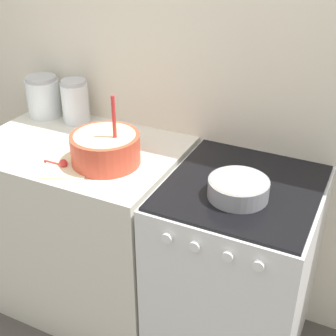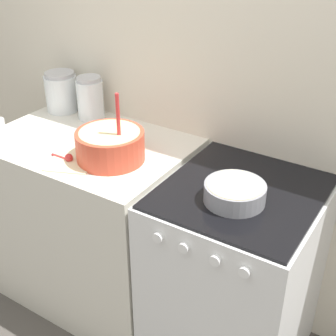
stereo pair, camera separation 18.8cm
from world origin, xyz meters
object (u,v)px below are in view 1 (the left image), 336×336
at_px(stove, 235,274).
at_px(baking_pan, 238,188).
at_px(storage_jar_left, 44,99).
at_px(storage_jar_middle, 76,105).
at_px(mixing_bowl, 105,147).

distance_m(stove, baking_pan, 0.51).
height_order(baking_pan, storage_jar_left, storage_jar_left).
distance_m(storage_jar_left, storage_jar_middle, 0.20).
bearing_deg(mixing_bowl, storage_jar_left, 151.96).
distance_m(stove, storage_jar_middle, 1.14).
relative_size(mixing_bowl, baking_pan, 1.36).
height_order(storage_jar_left, storage_jar_middle, storage_jar_middle).
bearing_deg(stove, storage_jar_left, 168.92).
bearing_deg(baking_pan, storage_jar_left, 164.90).
relative_size(stove, baking_pan, 4.00).
bearing_deg(baking_pan, mixing_bowl, 178.94).
bearing_deg(baking_pan, stove, 94.05).
height_order(stove, storage_jar_middle, storage_jar_middle).
bearing_deg(storage_jar_middle, mixing_bowl, -39.46).
bearing_deg(storage_jar_left, stove, -11.08).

